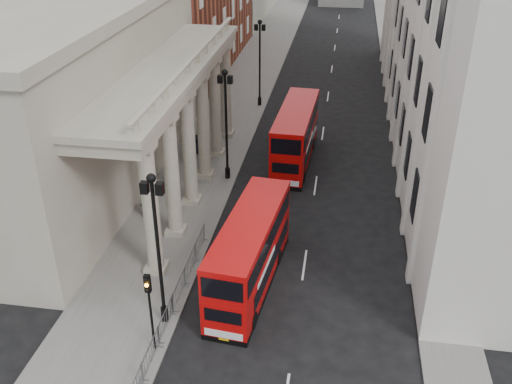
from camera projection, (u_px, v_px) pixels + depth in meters
ground at (152, 383)px, 25.44m from camera, size 260.00×260.00×0.00m
sidewalk_west at (224, 127)px, 51.83m from camera, size 6.00×140.00×0.12m
sidewalk_east at (409, 138)px, 49.57m from camera, size 3.00×140.00×0.12m
kerb at (256, 128)px, 51.42m from camera, size 0.20×140.00×0.14m
portico_building at (80, 105)px, 39.60m from camera, size 9.00×28.00×12.00m
lamp_post_south at (157, 241)px, 26.64m from camera, size 1.05×0.44×8.32m
lamp_post_mid at (226, 118)px, 40.50m from camera, size 1.05×0.44×8.32m
lamp_post_north at (260, 57)px, 54.37m from camera, size 1.05×0.44×8.32m
traffic_light at (149, 299)px, 25.74m from camera, size 0.28×0.33×4.30m
crowd_barriers at (158, 336)px, 27.10m from camera, size 0.50×18.75×1.10m
bus_near at (250, 252)px, 30.64m from camera, size 3.30×9.89×4.19m
bus_far at (296, 134)px, 44.52m from camera, size 2.91×10.29×4.40m
pedestrian_a at (177, 218)px, 35.99m from camera, size 0.74×0.69×1.70m
pedestrian_b at (145, 206)px, 37.51m from camera, size 0.79×0.64×1.53m
pedestrian_c at (197, 144)px, 46.20m from camera, size 0.95×0.81×1.65m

